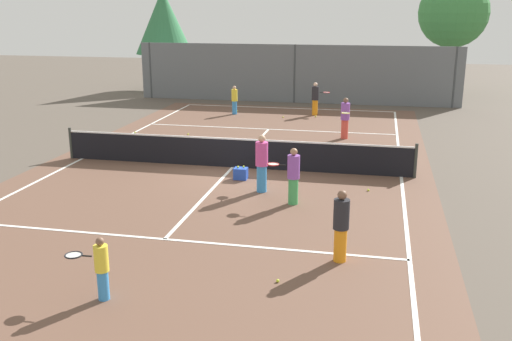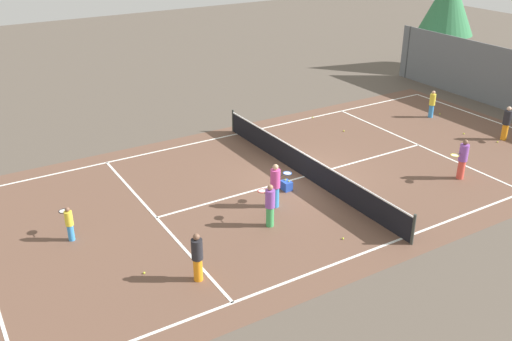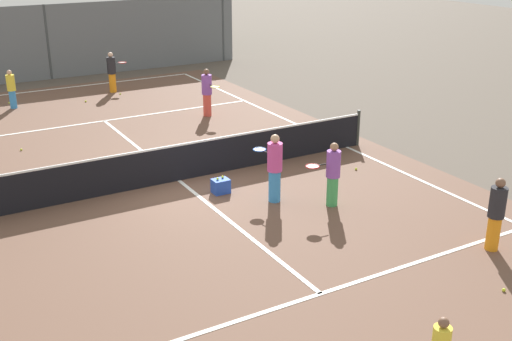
% 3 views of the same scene
% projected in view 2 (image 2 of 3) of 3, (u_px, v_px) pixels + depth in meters
% --- Properties ---
extents(ground_plane, '(80.00, 80.00, 0.00)m').
position_uv_depth(ground_plane, '(305.00, 177.00, 22.91)').
color(ground_plane, brown).
extents(court_surface, '(13.00, 25.00, 0.01)m').
position_uv_depth(court_surface, '(305.00, 177.00, 22.91)').
color(court_surface, brown).
rests_on(court_surface, ground_plane).
extents(tennis_net, '(11.90, 0.10, 1.10)m').
position_uv_depth(tennis_net, '(305.00, 165.00, 22.69)').
color(tennis_net, '#333833').
rests_on(tennis_net, ground_plane).
extents(tree_1, '(3.59, 3.59, 6.29)m').
position_uv_depth(tree_1, '(448.00, 3.00, 36.25)').
color(tree_1, brown).
rests_on(tree_1, ground_plane).
extents(player_0, '(0.30, 0.30, 1.42)m').
position_uv_depth(player_0, '(432.00, 104.00, 29.01)').
color(player_0, '#388CD8').
rests_on(player_0, ground_plane).
extents(player_1, '(0.40, 0.93, 1.67)m').
position_uv_depth(player_1, '(463.00, 159.00, 22.39)').
color(player_1, '#E54C3F').
rests_on(player_1, ground_plane).
extents(player_2, '(0.83, 0.34, 1.22)m').
position_uv_depth(player_2, '(69.00, 223.00, 18.33)').
color(player_2, '#388CD8').
rests_on(player_2, ground_plane).
extents(player_3, '(0.45, 0.94, 1.69)m').
position_uv_depth(player_3, '(275.00, 185.00, 20.28)').
color(player_3, '#388CD8').
rests_on(player_3, ground_plane).
extents(player_4, '(0.92, 0.59, 1.62)m').
position_uv_depth(player_4, '(507.00, 123.00, 26.17)').
color(player_4, orange).
rests_on(player_4, ground_plane).
extents(player_5, '(0.91, 0.39, 1.57)m').
position_uv_depth(player_5, '(270.00, 205.00, 19.07)').
color(player_5, '#3FA559').
rests_on(player_5, ground_plane).
extents(player_6, '(0.34, 0.34, 1.57)m').
position_uv_depth(player_6, '(197.00, 257.00, 16.27)').
color(player_6, orange).
rests_on(player_6, ground_plane).
extents(ball_crate, '(0.41, 0.33, 0.43)m').
position_uv_depth(ball_crate, '(286.00, 185.00, 21.77)').
color(ball_crate, blue).
rests_on(ball_crate, ground_plane).
extents(tennis_ball_0, '(0.07, 0.07, 0.07)m').
position_uv_depth(tennis_ball_0, '(464.00, 134.00, 27.13)').
color(tennis_ball_0, '#CCE533').
rests_on(tennis_ball_0, ground_plane).
extents(tennis_ball_1, '(0.07, 0.07, 0.07)m').
position_uv_depth(tennis_ball_1, '(497.00, 142.00, 26.17)').
color(tennis_ball_1, '#CCE533').
rests_on(tennis_ball_1, ground_plane).
extents(tennis_ball_2, '(0.07, 0.07, 0.07)m').
position_uv_depth(tennis_ball_2, '(313.00, 118.00, 29.17)').
color(tennis_ball_2, '#CCE533').
rests_on(tennis_ball_2, ground_plane).
extents(tennis_ball_3, '(0.07, 0.07, 0.07)m').
position_uv_depth(tennis_ball_3, '(144.00, 273.00, 16.86)').
color(tennis_ball_3, '#CCE533').
rests_on(tennis_ball_3, ground_plane).
extents(tennis_ball_4, '(0.07, 0.07, 0.07)m').
position_uv_depth(tennis_ball_4, '(343.00, 238.00, 18.60)').
color(tennis_ball_4, '#CCE533').
rests_on(tennis_ball_4, ground_plane).
extents(tennis_ball_5, '(0.07, 0.07, 0.07)m').
position_uv_depth(tennis_ball_5, '(344.00, 131.00, 27.44)').
color(tennis_ball_5, '#CCE533').
rests_on(tennis_ball_5, ground_plane).
extents(tennis_ball_6, '(0.07, 0.07, 0.07)m').
position_uv_depth(tennis_ball_6, '(440.00, 114.00, 29.68)').
color(tennis_ball_6, '#CCE533').
rests_on(tennis_ball_6, ground_plane).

